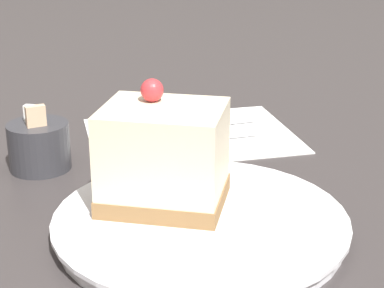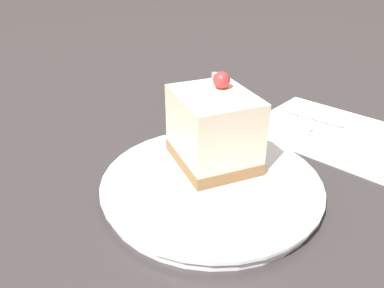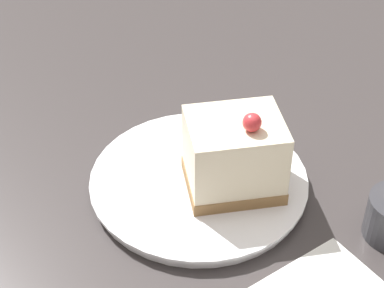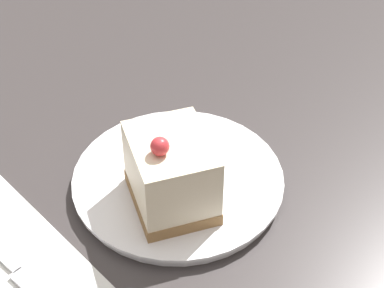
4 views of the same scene
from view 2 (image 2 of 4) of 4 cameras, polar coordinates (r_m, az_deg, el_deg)
name	(u,v)px [view 2 (image 2 of 4)]	position (r m, az deg, el deg)	size (l,w,h in m)	color
ground_plane	(219,171)	(0.48, 4.18, -4.20)	(4.00, 4.00, 0.00)	#383333
plate	(211,184)	(0.44, 2.93, -6.14)	(0.25, 0.25, 0.02)	white
cake_slice	(213,129)	(0.45, 3.29, 2.33)	(0.12, 0.13, 0.11)	olive
napkin	(339,134)	(0.60, 21.44, 1.43)	(0.20, 0.26, 0.00)	white
fork	(322,135)	(0.59, 19.19, 1.32)	(0.04, 0.16, 0.00)	silver
knife	(358,130)	(0.62, 23.91, 2.03)	(0.04, 0.18, 0.00)	silver
sugar_bowl	(221,99)	(0.63, 4.41, 6.84)	(0.06, 0.06, 0.07)	#333338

